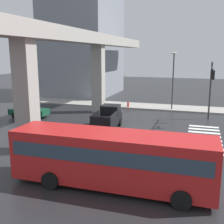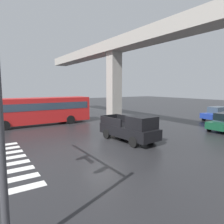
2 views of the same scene
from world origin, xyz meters
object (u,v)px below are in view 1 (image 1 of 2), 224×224
pickup_truck (108,118)px  traffic_signal_mast (212,81)px  fire_hydrant (128,105)px  city_bus (111,156)px  sedan_dark_green (29,110)px  street_lamp_near_corner (173,74)px

pickup_truck → traffic_signal_mast: 11.28m
pickup_truck → fire_hydrant: 10.43m
city_bus → traffic_signal_mast: traffic_signal_mast is taller
sedan_dark_green → city_bus: bearing=-132.9°
traffic_signal_mast → city_bus: bearing=162.0°
sedan_dark_green → traffic_signal_mast: size_ratio=0.67×
sedan_dark_green → fire_hydrant: sedan_dark_green is taller
pickup_truck → street_lamp_near_corner: (10.79, -4.96, 3.57)m
traffic_signal_mast → fire_hydrant: bearing=63.4°
city_bus → street_lamp_near_corner: bearing=-2.7°
street_lamp_near_corner → fire_hydrant: street_lamp_near_corner is taller
pickup_truck → city_bus: bearing=-160.6°
sedan_dark_green → street_lamp_near_corner: (8.95, -15.02, 3.70)m
traffic_signal_mast → street_lamp_near_corner: size_ratio=0.90×
traffic_signal_mast → pickup_truck: bearing=120.1°
city_bus → fire_hydrant: size_ratio=12.74×
pickup_truck → traffic_signal_mast: traffic_signal_mast is taller
sedan_dark_green → street_lamp_near_corner: size_ratio=0.60×
traffic_signal_mast → fire_hydrant: 11.84m
pickup_truck → sedan_dark_green: bearing=79.6°
city_bus → street_lamp_near_corner: (21.95, -1.02, 2.83)m
pickup_truck → fire_hydrant: pickup_truck is taller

